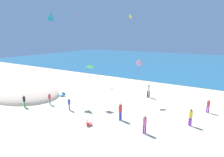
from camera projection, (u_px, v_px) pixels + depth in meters
ground_plane at (122, 99)px, 24.60m from camera, size 120.00×120.00×0.00m
ocean_water at (185, 62)px, 58.64m from camera, size 120.00×60.00×0.05m
dune_mound at (23, 94)px, 26.52m from camera, size 11.77×8.24×2.55m
beach_chair_far_left at (63, 94)px, 25.68m from camera, size 0.60×0.68×0.50m
beach_chair_near_camera at (88, 123)px, 17.23m from camera, size 0.75×0.74×0.52m
person_0 at (20, 99)px, 23.57m from camera, size 0.49×0.62×0.70m
person_1 at (148, 90)px, 24.94m from camera, size 0.42×0.42×1.76m
person_2 at (191, 116)px, 17.01m from camera, size 0.44×0.44×1.62m
person_3 at (24, 100)px, 21.54m from camera, size 0.40×0.40×1.43m
person_4 at (208, 105)px, 19.97m from camera, size 0.33×0.33×1.47m
person_5 at (145, 123)px, 15.67m from camera, size 0.45×0.45×1.60m
person_6 at (120, 110)px, 18.17m from camera, size 0.41×0.41×1.74m
person_7 at (50, 98)px, 22.32m from camera, size 0.38×0.38×1.42m
person_8 at (69, 103)px, 20.68m from camera, size 0.38×0.38×1.38m
kite_magenta at (78, 14)px, 32.56m from camera, size 0.34×0.47×1.26m
kite_yellow at (130, 17)px, 24.61m from camera, size 0.55×0.38×1.57m
kite_pink at (139, 63)px, 22.33m from camera, size 0.49×0.80×1.76m
kite_teal at (51, 16)px, 23.12m from camera, size 1.19×0.95×1.86m
kite_green at (90, 66)px, 21.69m from camera, size 1.00×0.88×1.93m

